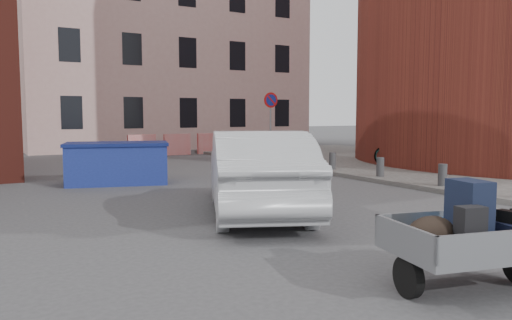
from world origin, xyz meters
TOP-DOWN VIEW (x-y plane):
  - ground at (0.00, 0.00)m, footprint 120.00×120.00m
  - sidewalk at (10.00, 4.00)m, footprint 9.00×24.00m
  - building_pink at (6.00, 22.00)m, footprint 16.00×8.00m
  - no_parking_sign at (6.00, 9.48)m, footprint 0.60×0.09m
  - bollards at (6.00, 3.40)m, footprint 0.22×9.02m
  - barriers at (4.20, 15.00)m, footprint 4.70×0.18m
  - trailer at (0.33, -3.82)m, footprint 1.81×1.94m
  - dumpster at (-0.78, 6.50)m, footprint 3.01×2.11m
  - silver_car at (0.51, 1.00)m, footprint 3.47×5.13m
  - bicycle at (9.00, 5.63)m, footprint 2.04×1.15m

SIDE VIEW (x-z plane):
  - ground at x=0.00m, z-range 0.00..0.00m
  - sidewalk at x=10.00m, z-range 0.00..0.12m
  - bollards at x=6.00m, z-range 0.12..0.67m
  - barriers at x=4.20m, z-range 0.00..1.00m
  - dumpster at x=-0.78m, z-range 0.00..1.15m
  - trailer at x=0.33m, z-range 0.01..1.21m
  - bicycle at x=9.00m, z-range 0.12..1.13m
  - silver_car at x=0.51m, z-range 0.00..1.60m
  - no_parking_sign at x=6.00m, z-range 0.69..3.34m
  - building_pink at x=6.00m, z-range 0.00..14.00m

